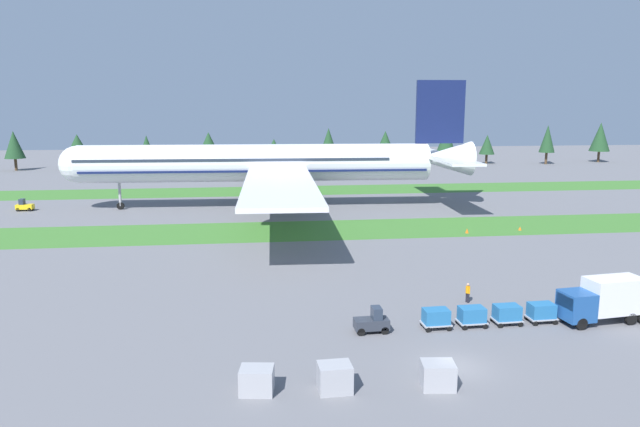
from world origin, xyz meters
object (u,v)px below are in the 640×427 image
object	(u,v)px
uld_container_0	(257,380)
taxiway_marker_0	(467,231)
cargo_dolly_third	(507,313)
baggage_tug	(372,322)
pushback_tractor	(24,206)
airliner	(271,163)
cargo_dolly_second	(472,315)
ground_crew_marshaller	(468,292)
taxiway_marker_1	(520,228)
cargo_dolly_lead	(436,317)
uld_container_2	(335,378)
uld_container_1	(438,375)
catering_truck	(604,299)
cargo_dolly_fourth	(541,311)

from	to	relation	value
uld_container_0	taxiway_marker_0	distance (m)	50.27
taxiway_marker_0	cargo_dolly_third	bearing A→B (deg)	-105.58
baggage_tug	pushback_tractor	xyz separation A→B (m)	(-45.45, 57.64, 0.00)
airliner	cargo_dolly_second	xyz separation A→B (m)	(13.32, -55.87, -6.60)
ground_crew_marshaller	taxiway_marker_1	world-z (taller)	ground_crew_marshaller
cargo_dolly_lead	taxiway_marker_0	xyz separation A→B (m)	(14.84, 32.61, -0.59)
baggage_tug	uld_container_2	xyz separation A→B (m)	(-4.17, -8.86, 0.04)
uld_container_1	uld_container_2	bearing A→B (deg)	176.96
baggage_tug	ground_crew_marshaller	distance (m)	11.23
pushback_tractor	taxiway_marker_0	xyz separation A→B (m)	(65.31, -24.86, -0.49)
uld_container_1	cargo_dolly_second	bearing A→B (deg)	58.49
cargo_dolly_third	ground_crew_marshaller	xyz separation A→B (m)	(-1.16, 5.37, 0.03)
catering_truck	uld_container_1	bearing A→B (deg)	112.14
cargo_dolly_lead	baggage_tug	bearing A→B (deg)	90.00
uld_container_0	uld_container_2	bearing A→B (deg)	-4.40
cargo_dolly_fourth	uld_container_1	xyz separation A→B (m)	(-11.59, -9.64, -0.11)
cargo_dolly_second	cargo_dolly_third	distance (m)	2.90
cargo_dolly_lead	cargo_dolly_second	world-z (taller)	same
cargo_dolly_fourth	uld_container_0	world-z (taller)	uld_container_0
airliner	ground_crew_marshaller	world-z (taller)	airliner
baggage_tug	cargo_dolly_lead	xyz separation A→B (m)	(5.02, 0.16, 0.10)
cargo_dolly_lead	airliner	bearing A→B (deg)	8.69
uld_container_0	uld_container_1	distance (m)	10.97
uld_container_1	pushback_tractor	bearing A→B (deg)	125.44
airliner	ground_crew_marshaller	size ratio (longest dim) A/B	47.89
cargo_dolly_lead	cargo_dolly_second	bearing A→B (deg)	-90.00
cargo_dolly_second	catering_truck	xyz separation A→B (m)	(10.60, -0.39, 1.03)
taxiway_marker_1	baggage_tug	bearing A→B (deg)	-129.49
cargo_dolly_third	uld_container_0	size ratio (longest dim) A/B	1.12
taxiway_marker_0	catering_truck	bearing A→B (deg)	-92.33
airliner	cargo_dolly_fourth	xyz separation A→B (m)	(19.12, -55.68, -6.60)
taxiway_marker_0	uld_container_2	bearing A→B (deg)	-119.99
ground_crew_marshaller	pushback_tractor	bearing A→B (deg)	29.18
cargo_dolly_second	taxiway_marker_1	bearing A→B (deg)	-32.56
airliner	uld_container_0	xyz separation A→B (m)	(-3.43, -64.63, -6.74)
cargo_dolly_second	uld_container_1	bearing A→B (deg)	146.62
cargo_dolly_lead	cargo_dolly_third	size ratio (longest dim) A/B	1.00
airliner	uld_container_2	distance (m)	65.34
cargo_dolly_second	taxiway_marker_1	size ratio (longest dim) A/B	4.28
uld_container_0	uld_container_1	size ratio (longest dim) A/B	1.00
catering_truck	uld_container_1	xyz separation A→B (m)	(-16.40, -9.07, -1.15)
catering_truck	taxiway_marker_0	world-z (taller)	catering_truck
airliner	taxiway_marker_0	xyz separation A→B (m)	(25.26, -23.35, -7.19)
taxiway_marker_1	cargo_dolly_lead	bearing A→B (deg)	-124.15
cargo_dolly_fourth	taxiway_marker_0	xyz separation A→B (m)	(6.14, 32.33, -0.59)
cargo_dolly_third	taxiway_marker_1	distance (m)	37.43
uld_container_2	cargo_dolly_second	bearing A→B (deg)	37.03
baggage_tug	cargo_dolly_lead	distance (m)	5.03
uld_container_1	taxiway_marker_1	bearing A→B (deg)	59.12
cargo_dolly_third	uld_container_1	bearing A→B (deg)	135.81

